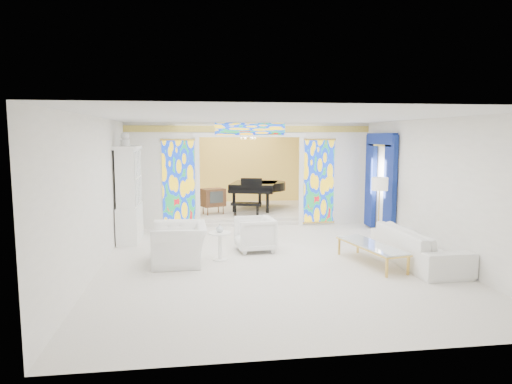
{
  "coord_description": "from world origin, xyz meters",
  "views": [
    {
      "loc": [
        -1.63,
        -11.02,
        2.64
      ],
      "look_at": [
        -0.07,
        0.2,
        1.23
      ],
      "focal_mm": 32.0,
      "sensor_mm": 36.0,
      "label": 1
    }
  ],
  "objects": [
    {
      "name": "alcove_platform",
      "position": [
        0.0,
        4.1,
        0.09
      ],
      "size": [
        6.8,
        3.8,
        0.18
      ],
      "primitive_type": "cube",
      "color": "white",
      "rests_on": "floor"
    },
    {
      "name": "stained_glass_transom",
      "position": [
        0.0,
        1.89,
        2.82
      ],
      "size": [
        2.0,
        0.04,
        0.34
      ],
      "primitive_type": "cube",
      "color": "gold",
      "rests_on": "partition_wall"
    },
    {
      "name": "partition_wall",
      "position": [
        0.0,
        2.0,
        1.65
      ],
      "size": [
        7.0,
        0.22,
        3.0
      ],
      "color": "white",
      "rests_on": "floor"
    },
    {
      "name": "coffee_table",
      "position": [
        1.98,
        -2.28,
        0.38
      ],
      "size": [
        0.95,
        1.96,
        0.42
      ],
      "rotation": [
        0.0,
        0.0,
        0.2
      ],
      "color": "silver",
      "rests_on": "floor"
    },
    {
      "name": "wall_back",
      "position": [
        0.0,
        6.0,
        1.5
      ],
      "size": [
        7.0,
        0.02,
        3.0
      ],
      "primitive_type": "cube",
      "color": "white",
      "rests_on": "floor"
    },
    {
      "name": "china_cabinet",
      "position": [
        -3.22,
        0.6,
        1.17
      ],
      "size": [
        0.56,
        1.46,
        2.72
      ],
      "color": "white",
      "rests_on": "floor"
    },
    {
      "name": "chandelier",
      "position": [
        0.2,
        4.0,
        2.55
      ],
      "size": [
        0.48,
        0.48,
        0.3
      ],
      "primitive_type": "cylinder",
      "color": "gold",
      "rests_on": "ceiling"
    },
    {
      "name": "sofa",
      "position": [
        2.95,
        -2.39,
        0.37
      ],
      "size": [
        1.06,
        2.55,
        0.74
      ],
      "primitive_type": "imported",
      "rotation": [
        0.0,
        0.0,
        1.6
      ],
      "color": "white",
      "rests_on": "floor"
    },
    {
      "name": "wall_right",
      "position": [
        3.5,
        0.0,
        1.5
      ],
      "size": [
        0.02,
        12.0,
        3.0
      ],
      "primitive_type": "cube",
      "color": "white",
      "rests_on": "floor"
    },
    {
      "name": "blue_drapes",
      "position": [
        3.4,
        0.7,
        1.58
      ],
      "size": [
        0.14,
        1.85,
        2.65
      ],
      "color": "navy",
      "rests_on": "wall_right"
    },
    {
      "name": "stained_glass_right",
      "position": [
        2.03,
        1.89,
        1.3
      ],
      "size": [
        0.9,
        0.04,
        2.4
      ],
      "primitive_type": "cube",
      "color": "gold",
      "rests_on": "partition_wall"
    },
    {
      "name": "wall_left",
      "position": [
        -3.5,
        0.0,
        1.5
      ],
      "size": [
        0.02,
        12.0,
        3.0
      ],
      "primitive_type": "cube",
      "color": "white",
      "rests_on": "floor"
    },
    {
      "name": "grand_piano",
      "position": [
        0.54,
        4.0,
        0.92
      ],
      "size": [
        2.22,
        2.86,
        1.1
      ],
      "rotation": [
        0.0,
        0.0,
        -0.3
      ],
      "color": "black",
      "rests_on": "alcove_platform"
    },
    {
      "name": "ceiling",
      "position": [
        0.0,
        0.0,
        3.0
      ],
      "size": [
        7.0,
        12.0,
        0.02
      ],
      "primitive_type": "cube",
      "color": "silver",
      "rests_on": "wall_back"
    },
    {
      "name": "armchair_right",
      "position": [
        -0.25,
        -0.87,
        0.39
      ],
      "size": [
        0.93,
        0.91,
        0.78
      ],
      "primitive_type": "imported",
      "rotation": [
        0.0,
        0.0,
        -1.48
      ],
      "color": "silver",
      "rests_on": "floor"
    },
    {
      "name": "floor",
      "position": [
        0.0,
        0.0,
        0.0
      ],
      "size": [
        12.0,
        12.0,
        0.0
      ],
      "primitive_type": "plane",
      "color": "white",
      "rests_on": "ground"
    },
    {
      "name": "vase",
      "position": [
        -1.09,
        -1.55,
        0.69
      ],
      "size": [
        0.21,
        0.21,
        0.17
      ],
      "primitive_type": "imported",
      "rotation": [
        0.0,
        0.0,
        0.32
      ],
      "color": "white",
      "rests_on": "side_table"
    },
    {
      "name": "stained_glass_left",
      "position": [
        -2.03,
        1.89,
        1.3
      ],
      "size": [
        0.9,
        0.04,
        2.4
      ],
      "primitive_type": "cube",
      "color": "gold",
      "rests_on": "partition_wall"
    },
    {
      "name": "tv_console",
      "position": [
        -1.01,
        3.19,
        0.7
      ],
      "size": [
        0.82,
        0.71,
        0.8
      ],
      "rotation": [
        0.0,
        0.0,
        0.41
      ],
      "color": "brown",
      "rests_on": "alcove_platform"
    },
    {
      "name": "side_table",
      "position": [
        -1.09,
        -1.55,
        0.4
      ],
      "size": [
        0.54,
        0.54,
        0.6
      ],
      "rotation": [
        0.0,
        0.0,
        0.12
      ],
      "color": "white",
      "rests_on": "floor"
    },
    {
      "name": "floor_lamp",
      "position": [
        2.91,
        -0.44,
        1.38
      ],
      "size": [
        0.46,
        0.46,
        1.61
      ],
      "rotation": [
        0.0,
        0.0,
        -0.17
      ],
      "color": "gold",
      "rests_on": "floor"
    },
    {
      "name": "armchair_left",
      "position": [
        -1.93,
        -1.67,
        0.41
      ],
      "size": [
        1.13,
        1.29,
        0.82
      ],
      "primitive_type": "imported",
      "rotation": [
        0.0,
        0.0,
        -1.54
      ],
      "color": "silver",
      "rests_on": "floor"
    },
    {
      "name": "wall_front",
      "position": [
        0.0,
        -6.0,
        1.5
      ],
      "size": [
        7.0,
        0.02,
        3.0
      ],
      "primitive_type": "cube",
      "color": "white",
      "rests_on": "floor"
    },
    {
      "name": "gold_curtain_back",
      "position": [
        0.0,
        5.88,
        1.5
      ],
      "size": [
        6.7,
        0.1,
        2.9
      ],
      "primitive_type": "cube",
      "color": "#F7D355",
      "rests_on": "wall_back"
    }
  ]
}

